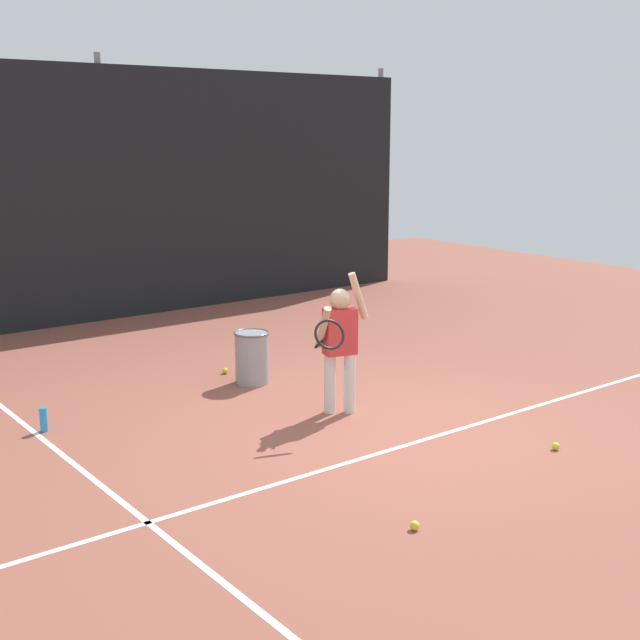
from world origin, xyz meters
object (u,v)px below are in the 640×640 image
Objects in this scene: water_bottle at (44,420)px; tennis_ball_1 at (343,310)px; tennis_ball_3 at (225,371)px; ball_hopper at (252,357)px; tennis_ball_4 at (415,526)px; tennis_player at (340,339)px; tennis_ball_2 at (556,446)px.

water_bottle is 5.83m from tennis_ball_1.
tennis_ball_1 is 3.53m from tennis_ball_3.
ball_hopper is 3.70m from tennis_ball_4.
tennis_ball_3 is at bearing 15.04° from water_bottle.
tennis_player is at bearing -85.16° from ball_hopper.
tennis_ball_4 is at bearing -170.01° from tennis_ball_2.
tennis_player is at bearing -84.89° from tennis_ball_3.
water_bottle reaches higher than tennis_ball_1.
tennis_player is 2.17m from tennis_ball_2.
tennis_ball_2 and tennis_ball_4 have the same top height.
water_bottle is 3.67m from tennis_ball_4.
ball_hopper reaches higher than tennis_ball_1.
tennis_player is 4.65m from tennis_ball_1.
tennis_player is 20.46× the size of tennis_ball_1.
tennis_ball_2 is (0.97, -3.21, -0.26)m from ball_hopper.
ball_hopper is at bearing -84.13° from tennis_ball_3.
tennis_ball_3 is at bearing 105.42° from tennis_ball_2.
ball_hopper reaches higher than water_bottle.
ball_hopper is 0.55m from tennis_ball_3.
water_bottle is 2.34m from tennis_ball_3.
ball_hopper is 8.52× the size of tennis_ball_4.
ball_hopper reaches higher than tennis_ball_2.
tennis_ball_2 is 1.00× the size of tennis_ball_3.
tennis_ball_3 is at bearing 110.96° from tennis_player.
ball_hopper is 2.32m from water_bottle.
water_bottle is at bearing 169.19° from tennis_player.
ball_hopper is 2.55× the size of water_bottle.
tennis_ball_3 is 4.15m from tennis_ball_4.
tennis_ball_3 is at bearing 76.67° from tennis_ball_4.
tennis_player is 20.46× the size of tennis_ball_4.
ball_hopper reaches higher than tennis_ball_3.
water_bottle is at bearing 110.81° from tennis_ball_4.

